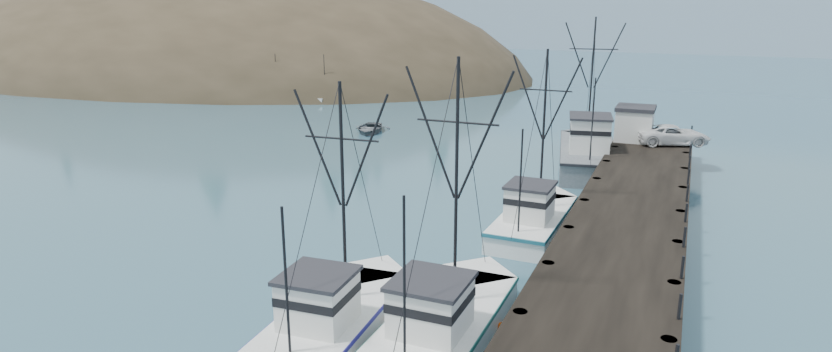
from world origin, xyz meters
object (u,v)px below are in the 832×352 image
Objects in this scene: trawler_far at (535,218)px; work_vessel at (587,153)px; trawler_mid at (337,316)px; pickup_truck at (673,135)px; pier_shed at (635,123)px; trawler_near at (445,321)px; motorboat at (370,132)px; pier at (631,210)px.

work_vessel is at bearing 88.38° from trawler_far.
pickup_truck is (11.39, 33.58, 1.96)m from trawler_mid.
trawler_mid is 31.83m from work_vessel.
trawler_mid is 3.31× the size of pier_shed.
pier_shed is at bearing 78.96° from trawler_far.
trawler_near is at bearing 17.17° from trawler_mid.
pickup_truck is (6.70, 18.52, 1.96)m from trawler_far.
trawler_far is at bearing 72.71° from trawler_mid.
trawler_mid reaches higher than motorboat.
work_vessel is 2.74× the size of motorboat.
motorboat is at bearing 172.77° from pier_shed.
work_vessel is 4.71m from pier_shed.
trawler_mid is 1.89× the size of pickup_truck.
trawler_near reaches higher than pier_shed.
pickup_truck is 1.06× the size of motorboat.
trawler_far reaches higher than pier.
pier is at bearing -53.46° from motorboat.
trawler_near is 13.77m from trawler_far.
trawler_mid is at bearing -99.32° from work_vessel.
trawler_far reaches higher than motorboat.
trawler_mid is 2.01× the size of motorboat.
pickup_truck is (3.00, -0.46, -0.64)m from pier_shed.
work_vessel is 6.78m from pickup_truck.
work_vessel is at bearing -30.20° from motorboat.
pickup_truck reaches higher than pier.
trawler_far is 0.75× the size of work_vessel.
pier_shed is at bearing 76.15° from trawler_mid.
trawler_mid is at bearing -103.85° from pier_shed.
pier_shed reaches higher than pier.
trawler_far is at bearing 138.83° from pickup_truck.
work_vessel is at bearing 88.23° from trawler_near.
trawler_mid is (-9.89, -16.04, -0.87)m from pier.
pier_shed is (8.39, 34.04, 2.60)m from trawler_mid.
trawler_near is 4.42m from trawler_mid.
pier is at bearing 10.60° from trawler_far.
trawler_far is 2.06× the size of motorboat.
motorboat is at bearing 165.36° from work_vessel.
trawler_mid is 15.78m from trawler_far.
trawler_far is (4.69, 15.06, 0.00)m from trawler_mid.
pickup_truck is at bearing -8.63° from pier_shed.
trawler_mid is 0.73× the size of work_vessel.
pickup_truck is at bearing 70.10° from trawler_far.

